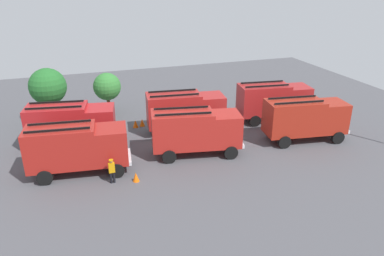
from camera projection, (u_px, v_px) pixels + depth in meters
The scene contains 14 objects.
ground_plane at pixel (192, 143), 31.96m from camera, with size 56.05×56.05×0.00m, color #4C4C51.
fire_truck_0 at pixel (77, 146), 26.33m from camera, with size 7.44×3.45×3.88m.
fire_truck_1 at pixel (196, 130), 29.14m from camera, with size 7.52×3.79×3.88m.
fire_truck_2 at pixel (305, 117), 31.67m from camera, with size 7.47×3.54×3.88m.
fire_truck_3 at pixel (71, 123), 30.45m from camera, with size 7.51×3.74×3.88m.
fire_truck_4 at pixel (185, 110), 33.43m from camera, with size 7.44×3.44×3.88m.
fire_truck_5 at pixel (273, 100), 36.10m from camera, with size 7.45×3.50×3.88m.
firefighter_0 at pixel (239, 122), 33.70m from camera, with size 0.48×0.45×1.83m.
firefighter_1 at pixel (112, 170), 25.47m from camera, with size 0.43×0.30×1.82m.
tree_0 at pixel (48, 87), 34.97m from camera, with size 3.50×3.50×5.42m.
tree_1 at pixel (107, 87), 37.53m from camera, with size 2.80×2.80×4.35m.
traffic_cone_0 at pixel (135, 124), 35.07m from camera, with size 0.51×0.51×0.72m, color #F2600C.
traffic_cone_1 at pixel (136, 177), 25.93m from camera, with size 0.48×0.48×0.68m, color #F2600C.
traffic_cone_2 at pixel (142, 122), 35.38m from camera, with size 0.50×0.50×0.72m, color #F2600C.
Camera 1 is at (-9.23, -27.46, 13.58)m, focal length 34.41 mm.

